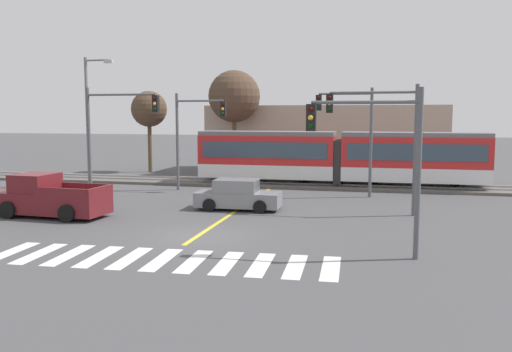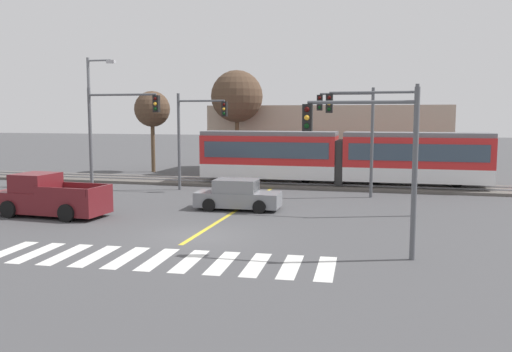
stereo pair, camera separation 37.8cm
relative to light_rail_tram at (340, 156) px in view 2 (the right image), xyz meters
The scene contains 28 objects.
ground_plane 16.60m from the light_rail_tram, 104.73° to the right, with size 200.00×200.00×0.00m, color #474749.
track_bed 4.63m from the light_rail_tram, behind, with size 120.00×4.00×0.18m, color #56514C.
rail_near 4.62m from the light_rail_tram, behind, with size 120.00×0.08×0.10m, color #939399.
rail_far 4.62m from the light_rail_tram, behind, with size 120.00×0.08×0.10m, color #939399.
light_rail_tram is the anchor object (origin of this frame).
crosswalk_stripe_0 22.01m from the light_rail_tram, 116.23° to the right, with size 0.56×2.80×0.01m, color silver.
crosswalk_stripe_1 21.50m from the light_rail_tram, 113.65° to the right, with size 0.56×2.80×0.01m, color silver.
crosswalk_stripe_2 21.03m from the light_rail_tram, 110.95° to the right, with size 0.56×2.80×0.01m, color silver.
crosswalk_stripe_3 20.62m from the light_rail_tram, 108.14° to the right, with size 0.56×2.80×0.01m, color silver.
crosswalk_stripe_4 20.25m from the light_rail_tram, 105.22° to the right, with size 0.56×2.80×0.01m, color silver.
crosswalk_stripe_5 19.94m from the light_rail_tram, 102.19° to the right, with size 0.56×2.80×0.01m, color silver.
crosswalk_stripe_6 19.69m from the light_rail_tram, 99.08° to the right, with size 0.56×2.80×0.01m, color silver.
crosswalk_stripe_7 19.49m from the light_rail_tram, 95.90° to the right, with size 0.56×2.80×0.01m, color silver.
crosswalk_stripe_8 19.36m from the light_rail_tram, 92.66° to the right, with size 0.56×2.80×0.01m, color silver.
crosswalk_stripe_9 19.29m from the light_rail_tram, 89.39° to the right, with size 0.56×2.80×0.01m, color silver.
crosswalk_stripe_10 19.28m from the light_rail_tram, 86.10° to the right, with size 0.56×2.80×0.01m, color silver.
lane_centre_line 10.76m from the light_rail_tram, 113.38° to the right, with size 0.20×15.40×0.01m, color gold.
sedan_crossing 10.65m from the light_rail_tram, 113.44° to the right, with size 4.25×2.02×1.52m.
pickup_truck 18.31m from the light_rail_tram, 132.41° to the right, with size 5.51×2.47×1.98m.
traffic_light_far_right 4.68m from the light_rail_tram, 75.08° to the right, with size 3.25×0.38×6.23m.
traffic_light_far_left 9.61m from the light_rail_tram, 156.61° to the right, with size 3.25×0.38×6.03m.
traffic_light_near_right 17.69m from the light_rail_tram, 81.46° to the right, with size 3.75×0.38×5.61m.
traffic_light_mid_left 14.54m from the light_rail_tram, 143.82° to the right, with size 4.25×0.38×6.20m.
traffic_light_mid_right 10.08m from the light_rail_tram, 73.30° to the right, with size 4.25×0.38×6.12m.
street_lamp_west 16.51m from the light_rail_tram, 168.27° to the right, with size 2.03×0.28×8.41m.
bare_tree_far_west 17.12m from the light_rail_tram, 160.09° to the left, with size 2.92×2.92×6.63m.
bare_tree_west 10.69m from the light_rail_tram, 148.78° to the left, with size 4.00×4.00×8.12m.
building_backdrop_far 9.54m from the light_rail_tram, 100.98° to the left, with size 19.02×6.00×5.44m, color tan.
Camera 2 is at (7.32, -19.52, 4.74)m, focal length 38.00 mm.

